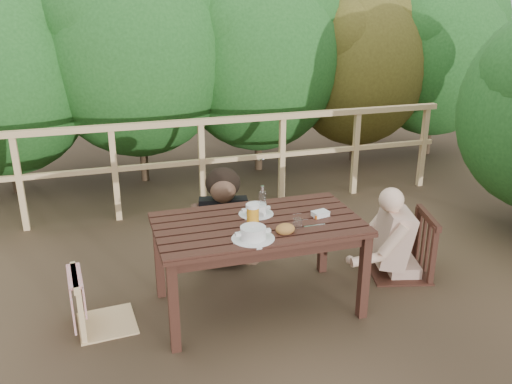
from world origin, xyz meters
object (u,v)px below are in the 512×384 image
object	(u,v)px
chair_right	(403,218)
soup_near	(253,234)
butter_tub	(320,215)
chair_far	(224,209)
woman	(223,185)
chair_left	(102,273)
beer_glass	(253,216)
soup_far	(256,210)
bottle	(262,201)
table	(258,265)
tumbler	(298,224)
bread_roll	(285,229)
diner_right	(407,204)

from	to	relation	value
chair_right	soup_near	world-z (taller)	chair_right
soup_near	butter_tub	xyz separation A→B (m)	(0.58, 0.22, -0.02)
chair_far	woman	size ratio (longest dim) A/B	0.67
chair_left	beer_glass	bearing A→B (deg)	-102.11
chair_left	soup_far	bearing A→B (deg)	-91.35
soup_far	bottle	distance (m)	0.09
table	tumbler	distance (m)	0.48
soup_near	bread_roll	size ratio (longest dim) A/B	2.15
chair_far	tumbler	size ratio (longest dim) A/B	11.45
bottle	table	bearing A→B (deg)	-118.86
soup_near	soup_far	xyz separation A→B (m)	(0.14, 0.40, -0.01)
chair_left	chair_far	bearing A→B (deg)	-56.86
chair_left	butter_tub	xyz separation A→B (m)	(1.57, -0.12, 0.29)
bread_roll	bottle	world-z (taller)	bottle
soup_near	table	bearing A→B (deg)	66.03
woman	bottle	size ratio (longest dim) A/B	5.80
tumbler	chair_far	bearing A→B (deg)	104.09
chair_far	bread_roll	world-z (taller)	chair_far
beer_glass	soup_near	bearing A→B (deg)	-106.33
chair_far	chair_right	distance (m)	1.52
chair_right	soup_near	bearing A→B (deg)	-58.97
soup_far	tumbler	size ratio (longest dim) A/B	3.34
bread_roll	butter_tub	xyz separation A→B (m)	(0.34, 0.20, -0.01)
chair_left	soup_near	xyz separation A→B (m)	(0.99, -0.34, 0.32)
chair_left	tumbler	distance (m)	1.40
table	bottle	distance (m)	0.48
soup_near	tumbler	distance (m)	0.36
chair_left	soup_near	size ratio (longest dim) A/B	2.84
soup_far	beer_glass	world-z (taller)	beer_glass
soup_far	soup_near	bearing A→B (deg)	-109.75
woman	bread_roll	size ratio (longest dim) A/B	9.83
table	bread_roll	xyz separation A→B (m)	(0.12, -0.24, 0.38)
diner_right	tumbler	world-z (taller)	diner_right
soup_far	butter_tub	world-z (taller)	soup_far
bottle	tumbler	xyz separation A→B (m)	(0.16, -0.31, -0.08)
butter_tub	diner_right	bearing A→B (deg)	0.32
table	soup_near	world-z (taller)	soup_near
tumbler	chair_right	bearing A→B (deg)	17.10
chair_far	bottle	size ratio (longest dim) A/B	3.89
woman	diner_right	xyz separation A→B (m)	(1.35, -0.77, -0.04)
chair_right	woman	bearing A→B (deg)	-105.48
chair_left	bottle	xyz separation A→B (m)	(1.18, 0.05, 0.38)
soup_far	bottle	xyz separation A→B (m)	(0.05, -0.00, 0.07)
table	soup_near	bearing A→B (deg)	-113.97
woman	soup_near	world-z (taller)	woman
woman	bottle	world-z (taller)	woman
tumbler	chair_left	bearing A→B (deg)	169.04
chair_right	soup_far	world-z (taller)	chair_right
diner_right	soup_far	bearing A→B (deg)	105.09
chair_left	soup_near	world-z (taller)	chair_left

